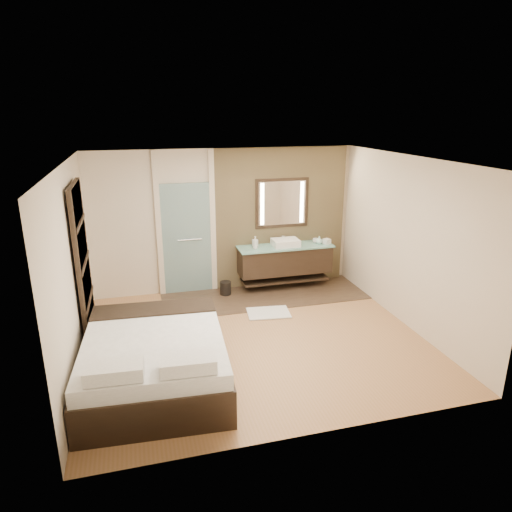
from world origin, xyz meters
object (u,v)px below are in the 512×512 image
object	(u,v)px
waste_bin	(226,288)
bed	(155,360)
mirror_unit	(282,203)
vanity	(285,260)

from	to	relation	value
waste_bin	bed	bearing A→B (deg)	-118.28
mirror_unit	waste_bin	distance (m)	1.96
bed	vanity	bearing A→B (deg)	49.84
mirror_unit	waste_bin	world-z (taller)	mirror_unit
bed	mirror_unit	bearing A→B (deg)	52.21
vanity	bed	distance (m)	3.82
vanity	mirror_unit	xyz separation A→B (m)	(0.00, 0.24, 1.07)
mirror_unit	waste_bin	xyz separation A→B (m)	(-1.20, -0.31, -1.52)
vanity	waste_bin	size ratio (longest dim) A/B	7.05
vanity	bed	bearing A→B (deg)	-133.85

